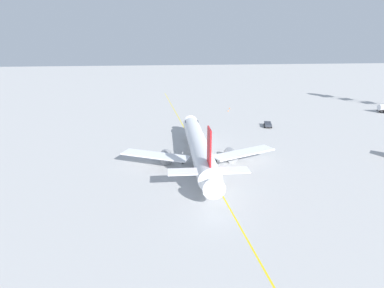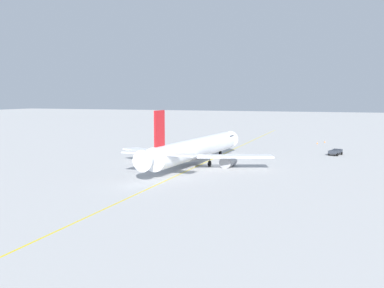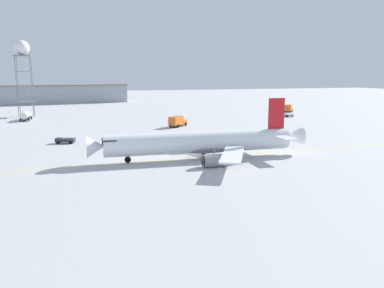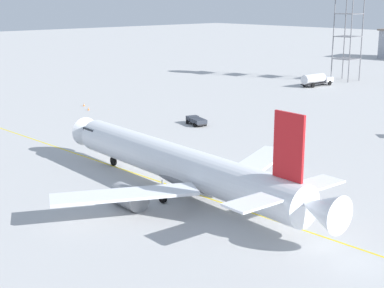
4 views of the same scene
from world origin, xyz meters
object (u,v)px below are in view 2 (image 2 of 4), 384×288
Objects in this scene: airliner_main at (196,150)px; baggage_truck_truck at (335,152)px; safety_cone_mid at (325,142)px; safety_cone_near at (317,143)px.

airliner_main reaches higher than baggage_truck_truck.
airliner_main reaches higher than safety_cone_mid.
safety_cone_near is at bearing 31.01° from baggage_truck_truck.
baggage_truck_truck is 26.99m from safety_cone_mid.
baggage_truck_truck is at bearing -75.59° from safety_cone_near.
safety_cone_near is (18.43, 46.26, -2.61)m from airliner_main.
airliner_main is 73.29× the size of safety_cone_near.
airliner_main is at bearing -111.72° from safety_cone_near.
safety_cone_mid is (20.09, 50.38, -2.61)m from airliner_main.
airliner_main is 49.86m from safety_cone_near.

